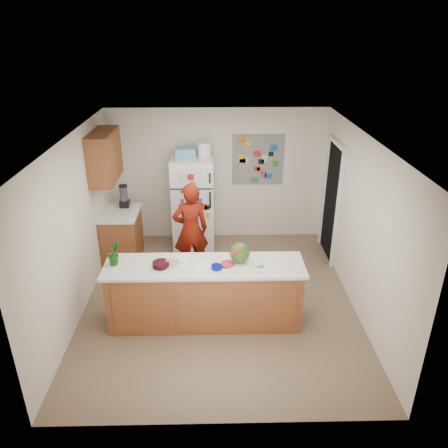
{
  "coord_description": "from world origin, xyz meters",
  "views": [
    {
      "loc": [
        -0.05,
        -5.55,
        3.86
      ],
      "look_at": [
        0.08,
        0.2,
        1.19
      ],
      "focal_mm": 35.0,
      "sensor_mm": 36.0,
      "label": 1
    }
  ],
  "objects_px": {
    "refrigerator": "(193,203)",
    "watermelon": "(240,253)",
    "cherry_bowl": "(161,264)",
    "person": "(191,230)"
  },
  "relations": [
    {
      "from": "refrigerator",
      "to": "watermelon",
      "type": "xyz_separation_m",
      "value": [
        0.72,
        -2.33,
        0.22
      ]
    },
    {
      "from": "person",
      "to": "watermelon",
      "type": "height_order",
      "value": "person"
    },
    {
      "from": "watermelon",
      "to": "cherry_bowl",
      "type": "relative_size",
      "value": 1.24
    },
    {
      "from": "refrigerator",
      "to": "watermelon",
      "type": "distance_m",
      "value": 2.45
    },
    {
      "from": "watermelon",
      "to": "cherry_bowl",
      "type": "bearing_deg",
      "value": -175.19
    },
    {
      "from": "cherry_bowl",
      "to": "person",
      "type": "bearing_deg",
      "value": 76.51
    },
    {
      "from": "person",
      "to": "refrigerator",
      "type": "bearing_deg",
      "value": -104.1
    },
    {
      "from": "watermelon",
      "to": "cherry_bowl",
      "type": "xyz_separation_m",
      "value": [
        -1.05,
        -0.09,
        -0.11
      ]
    },
    {
      "from": "refrigerator",
      "to": "cherry_bowl",
      "type": "xyz_separation_m",
      "value": [
        -0.32,
        -2.41,
        0.11
      ]
    },
    {
      "from": "refrigerator",
      "to": "cherry_bowl",
      "type": "distance_m",
      "value": 2.44
    }
  ]
}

